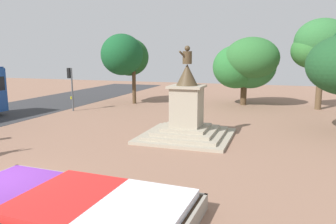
{
  "coord_description": "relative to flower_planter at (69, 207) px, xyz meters",
  "views": [
    {
      "loc": [
        8.36,
        -7.55,
        4.4
      ],
      "look_at": [
        4.08,
        5.28,
        2.03
      ],
      "focal_mm": 35.0,
      "sensor_mm": 36.0,
      "label": 1
    }
  ],
  "objects": [
    {
      "name": "flower_planter",
      "position": [
        0.0,
        0.0,
        0.0
      ],
      "size": [
        7.23,
        3.91,
        0.66
      ],
      "color": "#38281C",
      "rests_on": "ground_plane"
    },
    {
      "name": "statue_monument",
      "position": [
        0.73,
        9.56,
        0.8
      ],
      "size": [
        4.72,
        4.72,
        4.86
      ],
      "color": "#9F9580",
      "rests_on": "ground_plane"
    },
    {
      "name": "traffic_light_far_corner",
      "position": [
        -10.14,
        14.86,
        2.04
      ],
      "size": [
        0.41,
        0.29,
        3.39
      ],
      "color": "#4C5156",
      "rests_on": "ground_plane"
    },
    {
      "name": "park_tree_far_left",
      "position": [
        2.59,
        22.33,
        3.29
      ],
      "size": [
        5.66,
        5.57,
        5.87
      ],
      "color": "#4C3823",
      "rests_on": "ground_plane"
    },
    {
      "name": "park_tree_far_right",
      "position": [
        -7.89,
        20.14,
        4.0
      ],
      "size": [
        3.66,
        5.27,
        6.22
      ],
      "color": "#4C3823",
      "rests_on": "ground_plane"
    },
    {
      "name": "park_tree_street_side",
      "position": [
        8.18,
        21.92,
        4.85
      ],
      "size": [
        4.41,
        3.8,
        7.24
      ],
      "color": "brown",
      "rests_on": "ground_plane"
    }
  ]
}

